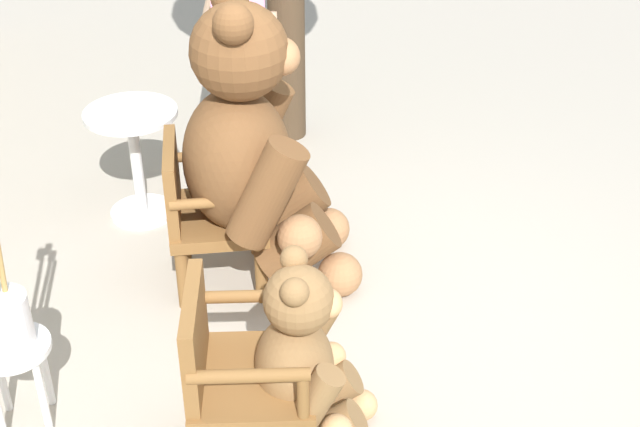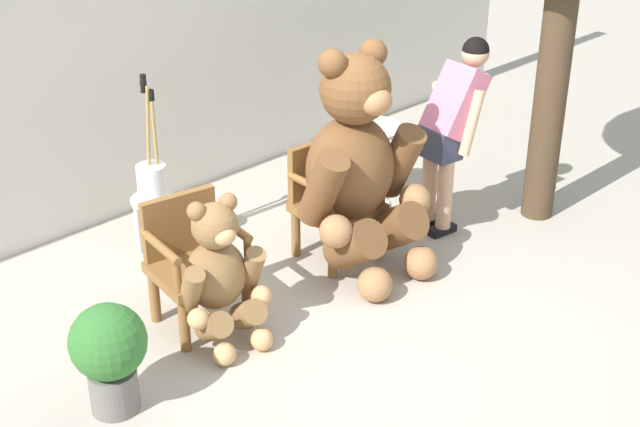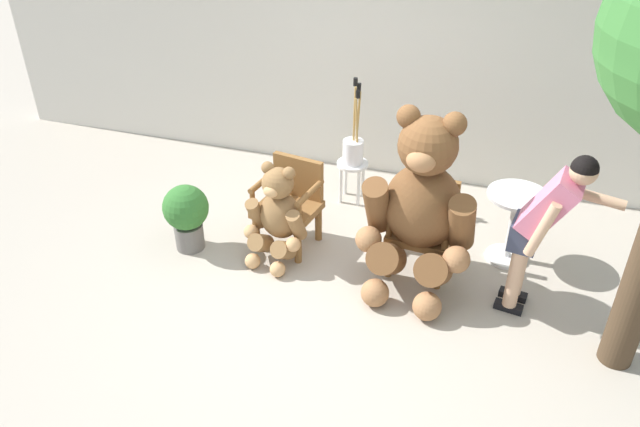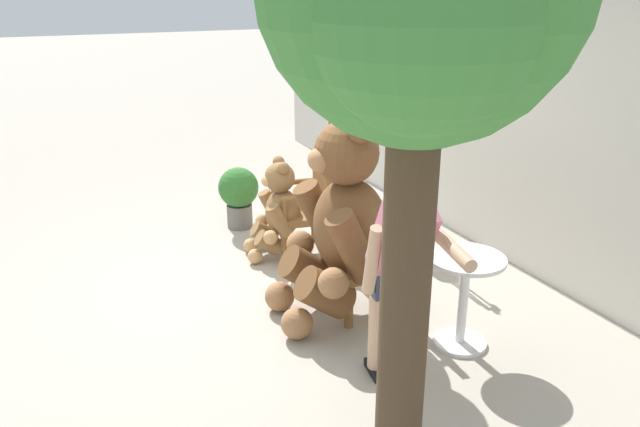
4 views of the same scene
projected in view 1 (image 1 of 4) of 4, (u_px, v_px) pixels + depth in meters
ground_plane at (346, 337)px, 4.64m from camera, size 60.00×60.00×0.00m
wooden_chair_left at (238, 370)px, 3.75m from camera, size 0.64×0.61×0.86m
wooden_chair_right at (206, 210)px, 4.82m from camera, size 0.60×0.56×0.86m
teddy_bear_large at (254, 148)px, 4.67m from camera, size 1.01×0.98×1.67m
teddy_bear_small at (307, 360)px, 3.78m from camera, size 0.61×0.60×0.99m
person_visitor at (240, 59)px, 5.45m from camera, size 0.83×0.48×1.52m
white_stool at (16, 363)px, 3.95m from camera, size 0.34×0.34×0.46m
brush_bucket at (3, 312)px, 3.80m from camera, size 0.22×0.22×0.95m
round_side_table at (135, 152)px, 5.41m from camera, size 0.56×0.56×0.72m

